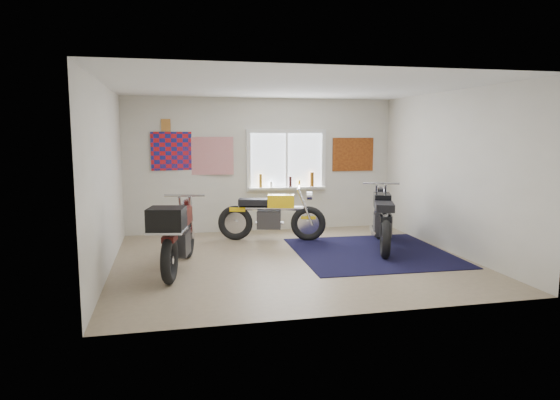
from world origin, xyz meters
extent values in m
plane|color=#9E896B|center=(0.00, 0.00, 0.00)|extent=(5.50, 5.50, 0.00)
plane|color=white|center=(0.00, 0.00, 2.70)|extent=(5.50, 5.50, 0.00)
plane|color=silver|center=(0.00, 2.50, 1.35)|extent=(5.50, 0.00, 5.50)
plane|color=silver|center=(0.00, -2.50, 1.35)|extent=(5.50, 0.00, 5.50)
plane|color=silver|center=(-2.75, 0.00, 1.35)|extent=(0.00, 5.00, 5.00)
plane|color=silver|center=(2.75, 0.00, 1.35)|extent=(0.00, 5.00, 5.00)
cube|color=black|center=(1.43, 0.17, 0.01)|extent=(2.58, 2.68, 0.01)
cube|color=white|center=(0.50, 2.48, 1.45)|extent=(1.50, 0.02, 1.10)
cube|color=white|center=(0.50, 2.47, 2.04)|extent=(1.66, 0.06, 0.08)
cube|color=white|center=(0.50, 2.47, 0.86)|extent=(1.66, 0.06, 0.08)
cube|color=white|center=(-0.29, 2.47, 1.45)|extent=(0.08, 0.06, 1.10)
cube|color=white|center=(1.29, 2.47, 1.45)|extent=(0.08, 0.06, 1.10)
cube|color=white|center=(0.50, 2.47, 1.45)|extent=(0.04, 0.06, 1.10)
cube|color=white|center=(0.50, 2.41, 0.88)|extent=(1.60, 0.16, 0.04)
cylinder|color=#956215|center=(-0.06, 2.40, 1.04)|extent=(0.07, 0.07, 0.28)
cylinder|color=white|center=(0.16, 2.40, 0.96)|extent=(0.06, 0.06, 0.12)
cylinder|color=black|center=(0.57, 2.40, 1.01)|extent=(0.06, 0.06, 0.22)
cylinder|color=gold|center=(0.76, 2.40, 0.97)|extent=(0.05, 0.05, 0.14)
cylinder|color=brown|center=(1.03, 2.40, 1.05)|extent=(0.09, 0.09, 0.30)
plane|color=red|center=(-1.70, 2.48, 1.65)|extent=(1.00, 0.07, 1.00)
plane|color=red|center=(-1.05, 2.46, 1.55)|extent=(0.90, 0.09, 0.90)
cube|color=#AE7031|center=(-1.90, 2.48, 2.15)|extent=(0.18, 0.02, 0.24)
cube|color=#A54C14|center=(1.95, 2.48, 1.55)|extent=(0.90, 0.03, 0.70)
torus|color=black|center=(0.65, 1.32, 0.32)|extent=(0.67, 0.30, 0.66)
torus|color=black|center=(-0.68, 1.68, 0.32)|extent=(0.67, 0.30, 0.66)
cylinder|color=silver|center=(0.65, 1.32, 0.32)|extent=(0.13, 0.12, 0.11)
cylinder|color=silver|center=(-0.68, 1.68, 0.32)|extent=(0.13, 0.12, 0.11)
cylinder|color=silver|center=(-0.01, 1.50, 0.61)|extent=(1.21, 0.41, 0.09)
cube|color=#2C2C2E|center=(-0.06, 1.51, 0.39)|extent=(0.50, 0.38, 0.33)
cylinder|color=silver|center=(-0.02, 1.66, 0.29)|extent=(0.54, 0.21, 0.07)
cube|color=yellow|center=(0.16, 1.45, 0.74)|extent=(0.54, 0.37, 0.23)
cube|color=black|center=(-0.34, 1.59, 0.72)|extent=(0.59, 0.41, 0.12)
cube|color=yellow|center=(-0.63, 1.67, 0.59)|extent=(0.32, 0.23, 0.08)
cube|color=yellow|center=(0.65, 1.32, 0.44)|extent=(0.30, 0.20, 0.05)
cylinder|color=silver|center=(0.48, 1.37, 1.00)|extent=(0.19, 0.59, 0.04)
cylinder|color=silver|center=(0.67, 1.31, 0.84)|extent=(0.14, 0.18, 0.16)
torus|color=black|center=(2.01, 1.17, 0.33)|extent=(0.36, 0.68, 0.67)
torus|color=black|center=(1.49, -0.23, 0.33)|extent=(0.36, 0.68, 0.67)
cylinder|color=silver|center=(2.01, 1.17, 0.33)|extent=(0.14, 0.15, 0.12)
cylinder|color=silver|center=(1.49, -0.23, 0.33)|extent=(0.14, 0.15, 0.12)
cylinder|color=silver|center=(1.75, 0.47, 0.66)|extent=(0.55, 1.29, 0.10)
cube|color=#2C2C2E|center=(1.73, 0.42, 0.43)|extent=(0.45, 0.55, 0.36)
cylinder|color=silver|center=(1.57, 0.48, 0.32)|extent=(0.27, 0.57, 0.07)
cube|color=black|center=(1.82, 0.65, 0.81)|extent=(0.44, 0.59, 0.26)
cube|color=black|center=(1.62, 0.12, 0.79)|extent=(0.48, 0.65, 0.13)
cube|color=black|center=(1.51, -0.18, 0.64)|extent=(0.27, 0.36, 0.09)
cube|color=black|center=(2.01, 1.17, 0.46)|extent=(0.24, 0.33, 0.05)
cylinder|color=silver|center=(1.94, 0.99, 1.08)|extent=(0.63, 0.26, 0.04)
cylinder|color=silver|center=(2.02, 1.19, 0.91)|extent=(0.20, 0.16, 0.17)
torus|color=black|center=(-1.60, 0.51, 0.32)|extent=(0.26, 0.67, 0.66)
torus|color=black|center=(-1.90, -0.88, 0.32)|extent=(0.26, 0.67, 0.66)
cylinder|color=silver|center=(-1.60, 0.51, 0.32)|extent=(0.12, 0.13, 0.11)
cylinder|color=silver|center=(-1.90, -0.88, 0.32)|extent=(0.12, 0.13, 0.11)
cylinder|color=silver|center=(-1.75, -0.18, 0.63)|extent=(0.35, 1.27, 0.09)
cube|color=#2C2C2E|center=(-1.76, -0.23, 0.41)|extent=(0.37, 0.51, 0.35)
cylinder|color=silver|center=(-1.92, -0.20, 0.30)|extent=(0.18, 0.56, 0.07)
cube|color=#3D0B09|center=(-1.71, 0.00, 0.77)|extent=(0.36, 0.55, 0.24)
cube|color=black|center=(-1.82, -0.53, 0.75)|extent=(0.39, 0.60, 0.12)
cube|color=#3D0B09|center=(-1.89, -0.83, 0.61)|extent=(0.22, 0.33, 0.08)
cube|color=#3D0B09|center=(-1.60, 0.51, 0.45)|extent=(0.20, 0.31, 0.05)
cylinder|color=silver|center=(-1.64, 0.34, 1.04)|extent=(0.62, 0.16, 0.04)
cylinder|color=silver|center=(-1.60, 0.53, 0.87)|extent=(0.18, 0.13, 0.16)
cube|color=black|center=(-1.92, -0.98, 0.89)|extent=(0.53, 0.51, 0.30)
camera|label=1|loc=(-1.87, -7.51, 2.01)|focal=32.00mm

